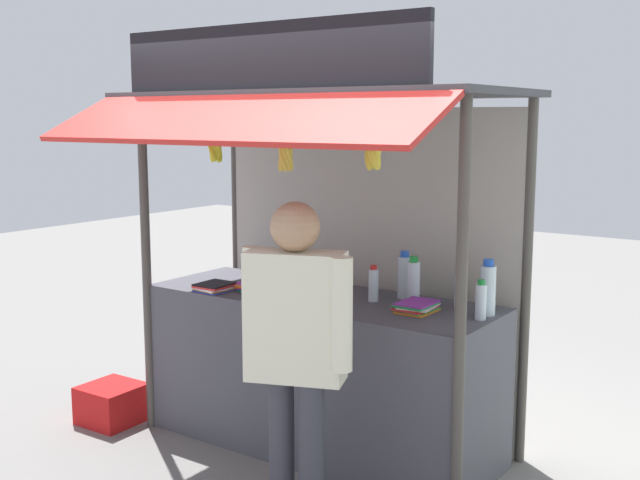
# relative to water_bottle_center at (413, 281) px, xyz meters

# --- Properties ---
(ground_plane) EXTENTS (20.00, 20.00, 0.00)m
(ground_plane) POSITION_rel_water_bottle_center_xyz_m (-0.56, -0.16, -1.11)
(ground_plane) COLOR slate
(stall_counter) EXTENTS (2.24, 0.77, 0.97)m
(stall_counter) POSITION_rel_water_bottle_center_xyz_m (-0.56, -0.16, -0.62)
(stall_counter) COLOR #4C4C56
(stall_counter) RESTS_ON ground
(stall_structure) EXTENTS (2.44, 1.63, 2.56)m
(stall_structure) POSITION_rel_water_bottle_center_xyz_m (-0.56, -0.05, 0.46)
(stall_structure) COLOR #4C4742
(stall_structure) RESTS_ON ground
(water_bottle_center) EXTENTS (0.08, 0.08, 0.28)m
(water_bottle_center) POSITION_rel_water_bottle_center_xyz_m (0.00, 0.00, 0.00)
(water_bottle_center) COLOR silver
(water_bottle_center) RESTS_ON stall_counter
(water_bottle_left) EXTENTS (0.08, 0.08, 0.29)m
(water_bottle_left) POSITION_rel_water_bottle_center_xyz_m (-0.11, 0.09, 0.00)
(water_bottle_left) COLOR silver
(water_bottle_left) RESTS_ON stall_counter
(water_bottle_back_right) EXTENTS (0.06, 0.06, 0.23)m
(water_bottle_back_right) POSITION_rel_water_bottle_center_xyz_m (0.29, 0.02, -0.02)
(water_bottle_back_right) COLOR silver
(water_bottle_back_right) RESTS_ON stall_counter
(water_bottle_back_left) EXTENTS (0.06, 0.06, 0.22)m
(water_bottle_back_left) POSITION_rel_water_bottle_center_xyz_m (-0.22, -0.09, -0.03)
(water_bottle_back_left) COLOR silver
(water_bottle_back_left) RESTS_ON stall_counter
(water_bottle_mid_right) EXTENTS (0.06, 0.06, 0.22)m
(water_bottle_mid_right) POSITION_rel_water_bottle_center_xyz_m (0.48, -0.13, -0.03)
(water_bottle_mid_right) COLOR silver
(water_bottle_mid_right) RESTS_ON stall_counter
(water_bottle_far_right) EXTENTS (0.09, 0.09, 0.32)m
(water_bottle_far_right) POSITION_rel_water_bottle_center_xyz_m (0.47, -0.02, 0.02)
(water_bottle_far_right) COLOR silver
(water_bottle_far_right) RESTS_ON stall_counter
(magazine_stack_mid_left) EXTENTS (0.27, 0.27, 0.06)m
(magazine_stack_mid_left) POSITION_rel_water_bottle_center_xyz_m (-0.94, -0.26, -0.10)
(magazine_stack_mid_left) COLOR green
(magazine_stack_mid_left) RESTS_ON stall_counter
(magazine_stack_right) EXTENTS (0.22, 0.26, 0.05)m
(magazine_stack_right) POSITION_rel_water_bottle_center_xyz_m (0.11, -0.17, -0.10)
(magazine_stack_right) COLOR orange
(magazine_stack_right) RESTS_ON stall_counter
(magazine_stack_front_right) EXTENTS (0.22, 0.24, 0.05)m
(magazine_stack_front_right) POSITION_rel_water_bottle_center_xyz_m (-1.20, -0.42, -0.11)
(magazine_stack_front_right) COLOR blue
(magazine_stack_front_right) RESTS_ON stall_counter
(banana_bunch_inner_right) EXTENTS (0.10, 0.10, 0.31)m
(banana_bunch_inner_right) POSITION_rel_water_bottle_center_xyz_m (-0.45, -0.65, 0.75)
(banana_bunch_inner_right) COLOR #332D23
(banana_bunch_rightmost) EXTENTS (0.10, 0.10, 0.29)m
(banana_bunch_rightmost) POSITION_rel_water_bottle_center_xyz_m (0.11, -0.65, 0.77)
(banana_bunch_rightmost) COLOR #332D23
(banana_bunch_leftmost) EXTENTS (0.09, 0.10, 0.28)m
(banana_bunch_leftmost) POSITION_rel_water_bottle_center_xyz_m (-0.95, -0.65, 0.78)
(banana_bunch_leftmost) COLOR #332D23
(vendor_person) EXTENTS (0.63, 0.36, 1.67)m
(vendor_person) POSITION_rel_water_bottle_center_xyz_m (-0.05, -1.10, -0.10)
(vendor_person) COLOR #383842
(vendor_person) RESTS_ON ground
(plastic_crate) EXTENTS (0.38, 0.38, 0.26)m
(plastic_crate) POSITION_rel_water_bottle_center_xyz_m (-1.95, -0.66, -0.98)
(plastic_crate) COLOR red
(plastic_crate) RESTS_ON ground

